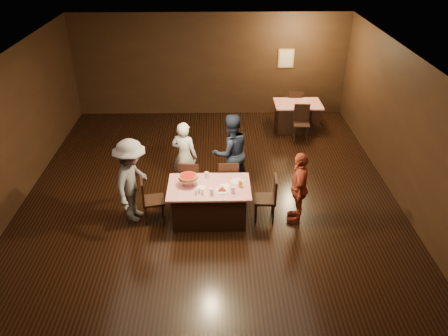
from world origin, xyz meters
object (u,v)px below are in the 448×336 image
(chair_end_right, at_px, (265,198))
(pizza_stand, at_px, (188,177))
(main_table, at_px, (209,203))
(back_table, at_px, (297,116))
(plate_empty, at_px, (237,181))
(chair_back_near, at_px, (301,123))
(glass_amber, at_px, (240,184))
(diner_red_shirt, at_px, (299,187))
(diner_navy_hoodie, at_px, (231,152))
(chair_back_far, at_px, (294,105))
(diner_grey_knit, at_px, (132,181))
(chair_far_left, at_px, (191,179))
(glass_back, at_px, (207,175))
(chair_end_left, at_px, (153,199))
(glass_front_right, at_px, (233,190))
(glass_front_left, at_px, (211,192))
(chair_far_right, at_px, (228,179))
(diner_white_jacket, at_px, (185,156))

(chair_end_right, bearing_deg, pizza_stand, -88.29)
(main_table, distance_m, chair_end_right, 1.10)
(back_table, distance_m, plate_empty, 4.53)
(chair_end_right, xyz_separation_m, chair_back_near, (1.34, 3.55, 0.00))
(pizza_stand, relative_size, glass_amber, 2.71)
(main_table, bearing_deg, diner_red_shirt, -1.76)
(glass_amber, bearing_deg, diner_red_shirt, -0.18)
(diner_navy_hoodie, xyz_separation_m, diner_red_shirt, (1.28, -1.23, -0.12))
(chair_end_right, height_order, chair_back_far, same)
(glass_amber, bearing_deg, diner_grey_knit, 177.14)
(chair_far_left, xyz_separation_m, chair_end_right, (1.50, -0.75, 0.00))
(back_table, bearing_deg, glass_back, -122.24)
(chair_end_left, relative_size, chair_back_far, 1.00)
(chair_back_near, xyz_separation_m, glass_front_right, (-1.99, -3.80, 0.37))
(chair_far_left, xyz_separation_m, glass_front_left, (0.45, -1.05, 0.37))
(diner_red_shirt, xyz_separation_m, glass_front_right, (-1.29, -0.20, 0.09))
(chair_far_right, distance_m, plate_empty, 0.69)
(pizza_stand, bearing_deg, chair_back_near, 50.94)
(chair_far_right, height_order, diner_white_jacket, diner_white_jacket)
(diner_grey_knit, bearing_deg, glass_front_right, -86.63)
(chair_end_left, distance_m, diner_grey_knit, 0.55)
(main_table, distance_m, glass_front_left, 0.55)
(plate_empty, distance_m, glass_front_right, 0.42)
(main_table, relative_size, diner_red_shirt, 1.06)
(chair_far_right, distance_m, glass_back, 0.73)
(main_table, distance_m, glass_amber, 0.75)
(diner_navy_hoodie, bearing_deg, chair_far_right, 59.78)
(diner_grey_knit, height_order, glass_front_left, diner_grey_knit)
(chair_far_right, height_order, pizza_stand, pizza_stand)
(chair_far_right, bearing_deg, glass_front_right, 93.06)
(chair_end_right, xyz_separation_m, glass_back, (-1.15, 0.30, 0.37))
(chair_end_right, bearing_deg, chair_back_near, 162.92)
(chair_back_near, distance_m, diner_red_shirt, 3.68)
(diner_navy_hoodie, relative_size, glass_front_right, 12.54)
(main_table, height_order, diner_grey_knit, diner_grey_knit)
(chair_back_near, bearing_deg, glass_back, -122.00)
(plate_empty, relative_size, glass_front_left, 1.79)
(main_table, distance_m, glass_front_right, 0.69)
(diner_white_jacket, relative_size, diner_red_shirt, 1.06)
(chair_far_right, xyz_separation_m, glass_amber, (0.20, -0.80, 0.37))
(chair_back_far, distance_m, diner_grey_knit, 6.21)
(plate_empty, bearing_deg, chair_back_near, 60.92)
(chair_end_left, bearing_deg, diner_white_jacket, -36.97)
(main_table, relative_size, pizza_stand, 4.21)
(chair_end_left, relative_size, glass_amber, 6.79)
(chair_far_left, xyz_separation_m, glass_front_right, (0.85, -1.00, 0.37))
(main_table, relative_size, chair_end_right, 1.68)
(chair_far_right, relative_size, chair_back_far, 1.00)
(main_table, xyz_separation_m, glass_front_right, (0.45, -0.25, 0.46))
(pizza_stand, xyz_separation_m, glass_front_left, (0.45, -0.35, -0.11))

